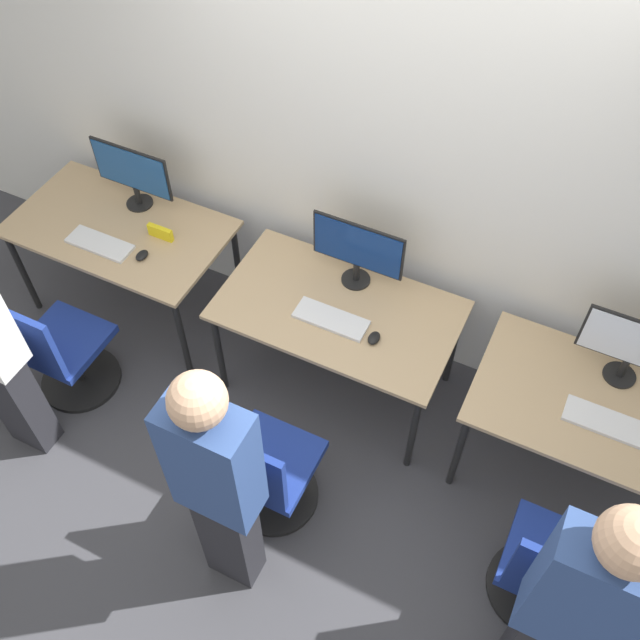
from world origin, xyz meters
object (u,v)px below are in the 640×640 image
person_center (218,484)px  office_chair_right (547,575)px  monitor_right (635,347)px  keyboard_right (607,422)px  monitor_left (132,173)px  keyboard_center (331,319)px  office_chair_left (61,354)px  office_chair_center (267,475)px  keyboard_left (100,244)px  person_right (571,611)px  mouse_center (374,338)px  mouse_left (142,255)px  monitor_center (358,250)px

person_center → office_chair_right: (1.41, 0.49, -0.57)m
monitor_right → keyboard_right: monitor_right is taller
monitor_left → keyboard_center: bearing=-12.3°
office_chair_left → office_chair_center: bearing=-5.9°
office_chair_center → office_chair_right: 1.42m
keyboard_left → person_right: person_right is taller
monitor_right → person_right: 1.34m
keyboard_right → person_center: bearing=-140.8°
monitor_right → office_chair_center: bearing=-142.4°
keyboard_center → mouse_center: size_ratio=4.46×
keyboard_center → person_right: person_right is taller
mouse_left → office_chair_center: size_ratio=0.10×
office_chair_center → person_right: bearing=-9.4°
keyboard_right → person_right: size_ratio=0.23×
office_chair_left → mouse_center: office_chair_left is taller
keyboard_right → office_chair_right: office_chair_right is taller
keyboard_center → office_chair_center: office_chair_center is taller
office_chair_left → office_chair_right: bearing=-0.4°
mouse_left → keyboard_center: (1.17, 0.06, -0.01)m
keyboard_center → keyboard_right: (1.45, 0.00, 0.00)m
mouse_left → keyboard_right: bearing=1.3°
monitor_left → mouse_left: (0.28, -0.37, -0.22)m
monitor_left → office_chair_left: monitor_left is taller
mouse_left → monitor_left: bearing=126.7°
office_chair_center → keyboard_right: bearing=29.0°
office_chair_left → office_chair_right: 2.85m
keyboard_left → office_chair_right: (2.89, -0.58, -0.37)m
person_center → keyboard_right: bearing=39.2°
keyboard_left → office_chair_right: office_chair_right is taller
office_chair_left → mouse_center: bearing=20.4°
office_chair_center → monitor_right: bearing=37.6°
keyboard_left → monitor_center: 1.52m
office_chair_left → office_chair_center: (1.43, -0.15, 0.00)m
monitor_left → person_right: bearing=-24.7°
office_chair_center → mouse_left: bearing=148.4°
keyboard_center → mouse_center: mouse_center is taller
office_chair_left → person_right: person_right is taller
monitor_left → office_chair_right: bearing=-18.7°
mouse_left → monitor_right: 2.66m
office_chair_right → person_right: 0.70m
person_center → monitor_right: person_center is taller
office_chair_center → monitor_right: (1.43, 1.10, 0.60)m
office_chair_left → keyboard_center: bearing=24.4°
office_chair_center → keyboard_right: size_ratio=2.15×
keyboard_center → office_chair_right: (1.44, -0.66, -0.37)m
monitor_center → monitor_right: 1.45m
keyboard_center → monitor_right: size_ratio=0.77×
mouse_left → monitor_right: monitor_right is taller
keyboard_right → person_right: bearing=-89.0°
monitor_right → office_chair_right: 1.15m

